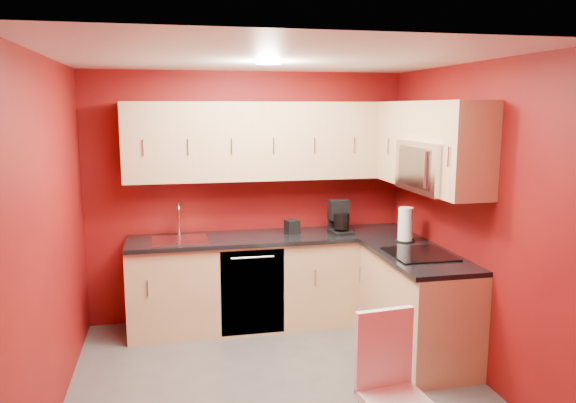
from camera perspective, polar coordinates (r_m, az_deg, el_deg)
name	(u,v)px	position (r m, az deg, el deg)	size (l,w,h in m)	color
floor	(277,381)	(4.68, -1.17, -17.75)	(3.20, 3.20, 0.00)	#55514F
ceiling	(275,58)	(4.18, -1.29, 14.40)	(3.20, 3.20, 0.00)	white
wall_back	(248,197)	(5.71, -4.09, 0.48)	(3.20, 3.20, 0.00)	maroon
wall_front	(333,289)	(2.85, 4.59, -8.82)	(3.20, 3.20, 0.00)	maroon
wall_left	(51,237)	(4.26, -22.90, -3.36)	(3.00, 3.00, 0.00)	maroon
wall_right	(468,218)	(4.82, 17.82, -1.65)	(3.00, 3.00, 0.00)	maroon
base_cabinets_back	(273,281)	(5.64, -1.52, -8.12)	(2.80, 0.60, 0.87)	tan
base_cabinets_right	(417,306)	(5.11, 12.96, -10.29)	(0.60, 1.30, 0.87)	tan
countertop_back	(273,237)	(5.51, -1.51, -3.65)	(2.80, 0.63, 0.04)	black
countertop_right	(418,256)	(4.95, 13.08, -5.40)	(0.63, 1.27, 0.04)	black
upper_cabinets_back	(270,141)	(5.51, -1.83, 6.19)	(2.80, 0.35, 0.75)	tan
upper_cabinets_right	(427,138)	(5.05, 13.95, 6.32)	(0.35, 1.55, 0.75)	tan
microwave	(436,167)	(4.83, 14.77, 3.45)	(0.42, 0.76, 0.42)	silver
cooktop	(419,254)	(4.91, 13.21, -5.23)	(0.50, 0.55, 0.01)	black
sink	(180,236)	(5.42, -10.95, -3.44)	(0.52, 0.42, 0.35)	silver
dishwasher_front	(253,292)	(5.33, -3.61, -9.20)	(0.60, 0.02, 0.82)	black
downlight	(268,63)	(4.47, -2.04, 13.88)	(0.20, 0.20, 0.01)	white
coffee_maker	(341,217)	(5.57, 5.41, -1.61)	(0.20, 0.26, 0.33)	black
napkin_holder	(292,227)	(5.58, 0.42, -2.57)	(0.12, 0.12, 0.13)	black
paper_towel	(405,224)	(5.34, 11.85, -2.30)	(0.18, 0.18, 0.32)	white
dining_chair	(396,394)	(3.57, 10.94, -18.65)	(0.38, 0.39, 0.93)	white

